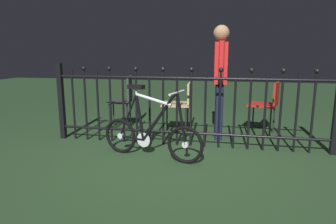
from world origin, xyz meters
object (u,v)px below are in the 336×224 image
chair_charcoal (124,97)px  chair_red (268,102)px  bicycle (151,133)px  chair_tan (181,102)px  person_visitor (220,72)px

chair_charcoal → chair_red: 2.32m
bicycle → chair_charcoal: bearing=120.9°
chair_tan → chair_red: (1.32, 0.23, -0.00)m
person_visitor → chair_red: bearing=28.0°
bicycle → person_visitor: bearing=52.2°
bicycle → chair_tan: bicycle is taller
chair_charcoal → chair_red: chair_charcoal is taller
chair_tan → chair_red: size_ratio=0.98×
bicycle → person_visitor: size_ratio=0.80×
chair_red → chair_tan: bearing=-170.0°
bicycle → chair_charcoal: 1.60m
bicycle → chair_red: (1.51, 1.39, 0.21)m
chair_red → person_visitor: size_ratio=0.50×
chair_tan → bicycle: bearing=-99.2°
chair_tan → chair_red: bearing=10.0°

